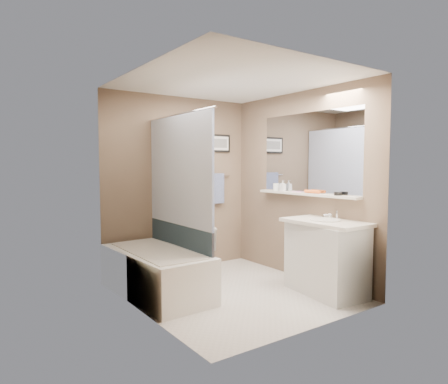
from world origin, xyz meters
TOP-DOWN VIEW (x-y plane):
  - ground at (0.00, 0.00)m, footprint 2.50×2.50m
  - ceiling at (0.00, 0.00)m, footprint 2.20×2.50m
  - wall_back at (0.00, 1.23)m, footprint 2.20×0.04m
  - wall_front at (0.00, -1.23)m, footprint 2.20×0.04m
  - wall_left at (-1.08, 0.00)m, footprint 0.04×2.50m
  - wall_right at (1.08, 0.00)m, footprint 0.04×2.50m
  - tile_surround at (-1.09, 0.50)m, footprint 0.02×1.55m
  - curtain_rod at (-0.40, 0.50)m, footprint 0.02×1.55m
  - curtain_upper at (-0.40, 0.50)m, footprint 0.03×1.45m
  - curtain_lower at (-0.40, 0.50)m, footprint 0.03×1.45m
  - mirror at (1.09, -0.15)m, footprint 0.02×1.60m
  - shelf at (1.04, -0.15)m, footprint 0.12×1.60m
  - towel_bar at (0.55, 1.22)m, footprint 0.60×0.02m
  - towel at (0.55, 1.20)m, footprint 0.34×0.05m
  - art_frame at (0.55, 1.23)m, footprint 0.62×0.02m
  - art_mat at (0.55, 1.22)m, footprint 0.56×0.00m
  - art_image at (0.55, 1.22)m, footprint 0.50×0.00m
  - door at (0.55, -1.24)m, footprint 0.80×0.02m
  - door_handle at (0.22, -1.19)m, footprint 0.10×0.02m
  - bathtub at (-0.75, 0.41)m, footprint 0.78×1.54m
  - tub_rim at (-0.75, 0.41)m, footprint 0.56×1.36m
  - toilet at (-0.01, 0.85)m, footprint 0.48×0.72m
  - vanity at (0.85, -0.65)m, footprint 0.61×0.96m
  - countertop at (0.84, -0.65)m, footprint 0.54×0.96m
  - sink_basin at (0.83, -0.65)m, footprint 0.34×0.34m
  - faucet_spout at (1.03, -0.65)m, footprint 0.02×0.02m
  - faucet_knob at (1.03, -0.55)m, footprint 0.05×0.05m
  - candle_bowl_near at (1.04, -0.66)m, footprint 0.09×0.09m
  - hair_brush_front at (1.04, -0.27)m, footprint 0.06×0.22m
  - pink_comb at (1.04, 0.00)m, footprint 0.04×0.16m
  - glass_jar at (1.04, 0.39)m, footprint 0.08×0.08m
  - soap_bottle at (1.04, 0.26)m, footprint 0.07×0.07m

SIDE VIEW (x-z plane):
  - ground at x=0.00m, z-range 0.00..0.00m
  - bathtub at x=-0.75m, z-range 0.00..0.50m
  - toilet at x=-0.01m, z-range 0.00..0.69m
  - vanity at x=0.85m, z-range 0.00..0.80m
  - tub_rim at x=-0.75m, z-range 0.49..0.51m
  - curtain_lower at x=-0.40m, z-range 0.40..0.76m
  - countertop at x=0.84m, z-range 0.80..0.84m
  - sink_basin at x=0.83m, z-range 0.84..0.86m
  - faucet_knob at x=1.03m, z-range 0.84..0.90m
  - faucet_spout at x=1.03m, z-range 0.84..0.94m
  - tile_surround at x=-1.09m, z-range 0.00..2.00m
  - door at x=0.55m, z-range 0.00..2.00m
  - door_handle at x=0.22m, z-range 0.99..1.01m
  - shelf at x=1.04m, z-range 1.09..1.11m
  - pink_comb at x=1.04m, z-range 1.11..1.12m
  - towel at x=0.55m, z-range 0.90..1.34m
  - candle_bowl_near at x=1.04m, z-range 1.11..1.16m
  - hair_brush_front at x=1.04m, z-range 1.12..1.16m
  - glass_jar at x=1.04m, z-range 1.11..1.22m
  - soap_bottle at x=1.04m, z-range 1.11..1.26m
  - wall_back at x=0.00m, z-range 0.00..2.40m
  - wall_front at x=0.00m, z-range 0.00..2.40m
  - wall_left at x=-1.08m, z-range 0.00..2.40m
  - wall_right at x=1.08m, z-range 0.00..2.40m
  - towel_bar at x=0.55m, z-range 1.29..1.31m
  - curtain_upper at x=-0.40m, z-range 0.76..2.04m
  - mirror at x=1.09m, z-range 1.12..2.12m
  - art_frame at x=0.55m, z-range 1.65..1.91m
  - art_mat at x=0.55m, z-range 1.68..1.88m
  - art_image at x=0.55m, z-range 1.72..1.84m
  - curtain_rod at x=-0.40m, z-range 2.04..2.06m
  - ceiling at x=0.00m, z-range 2.36..2.40m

